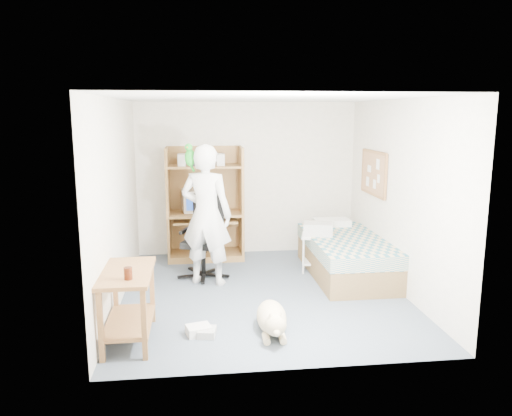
# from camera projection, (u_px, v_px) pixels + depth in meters

# --- Properties ---
(floor) EXTENTS (4.00, 4.00, 0.00)m
(floor) POSITION_uv_depth(u_px,v_px,m) (263.00, 293.00, 6.54)
(floor) COLOR #4C5868
(floor) RESTS_ON ground
(wall_back) EXTENTS (3.60, 0.02, 2.50)m
(wall_back) POSITION_uv_depth(u_px,v_px,m) (247.00, 179.00, 8.26)
(wall_back) COLOR silver
(wall_back) RESTS_ON floor
(wall_right) EXTENTS (0.02, 4.00, 2.50)m
(wall_right) POSITION_uv_depth(u_px,v_px,m) (399.00, 196.00, 6.52)
(wall_right) COLOR silver
(wall_right) RESTS_ON floor
(wall_left) EXTENTS (0.02, 4.00, 2.50)m
(wall_left) POSITION_uv_depth(u_px,v_px,m) (117.00, 202.00, 6.10)
(wall_left) COLOR silver
(wall_left) RESTS_ON floor
(ceiling) EXTENTS (3.60, 4.00, 0.02)m
(ceiling) POSITION_uv_depth(u_px,v_px,m) (263.00, 98.00, 6.07)
(ceiling) COLOR white
(ceiling) RESTS_ON wall_back
(computer_hutch) EXTENTS (1.20, 0.63, 1.80)m
(computer_hutch) POSITION_uv_depth(u_px,v_px,m) (205.00, 208.00, 8.00)
(computer_hutch) COLOR brown
(computer_hutch) RESTS_ON floor
(bed) EXTENTS (1.02, 2.02, 0.66)m
(bed) POSITION_uv_depth(u_px,v_px,m) (346.00, 255.00, 7.24)
(bed) COLOR brown
(bed) RESTS_ON floor
(side_desk) EXTENTS (0.50, 1.00, 0.75)m
(side_desk) POSITION_uv_depth(u_px,v_px,m) (128.00, 295.00, 5.10)
(side_desk) COLOR brown
(side_desk) RESTS_ON floor
(corkboard) EXTENTS (0.04, 0.94, 0.66)m
(corkboard) POSITION_uv_depth(u_px,v_px,m) (374.00, 173.00, 7.35)
(corkboard) COLOR #A16C48
(corkboard) RESTS_ON wall_right
(office_chair) EXTENTS (0.67, 0.67, 1.16)m
(office_chair) POSITION_uv_depth(u_px,v_px,m) (205.00, 248.00, 7.15)
(office_chair) COLOR black
(office_chair) RESTS_ON floor
(person) EXTENTS (0.82, 0.68, 1.92)m
(person) POSITION_uv_depth(u_px,v_px,m) (206.00, 215.00, 6.75)
(person) COLOR white
(person) RESTS_ON floor
(parrot) EXTENTS (0.14, 0.24, 0.39)m
(parrot) POSITION_uv_depth(u_px,v_px,m) (190.00, 156.00, 6.59)
(parrot) COLOR #12821D
(parrot) RESTS_ON person
(dog) EXTENTS (0.35, 1.00, 0.37)m
(dog) POSITION_uv_depth(u_px,v_px,m) (272.00, 318.00, 5.34)
(dog) COLOR beige
(dog) RESTS_ON floor
(printer_cart) EXTENTS (0.54, 0.47, 0.56)m
(printer_cart) POSITION_uv_depth(u_px,v_px,m) (318.00, 247.00, 7.38)
(printer_cart) COLOR silver
(printer_cart) RESTS_ON floor
(printer) EXTENTS (0.49, 0.41, 0.18)m
(printer) POSITION_uv_depth(u_px,v_px,m) (318.00, 229.00, 7.32)
(printer) COLOR #B2B2AD
(printer) RESTS_ON printer_cart
(crt_monitor) EXTENTS (0.42, 0.44, 0.35)m
(crt_monitor) POSITION_uv_depth(u_px,v_px,m) (194.00, 201.00, 7.96)
(crt_monitor) COLOR beige
(crt_monitor) RESTS_ON computer_hutch
(keyboard) EXTENTS (0.45, 0.17, 0.03)m
(keyboard) POSITION_uv_depth(u_px,v_px,m) (208.00, 219.00, 7.88)
(keyboard) COLOR beige
(keyboard) RESTS_ON computer_hutch
(pencil_cup) EXTENTS (0.08, 0.08, 0.12)m
(pencil_cup) POSITION_uv_depth(u_px,v_px,m) (226.00, 209.00, 7.95)
(pencil_cup) COLOR gold
(pencil_cup) RESTS_ON computer_hutch
(drink_glass) EXTENTS (0.08, 0.08, 0.12)m
(drink_glass) POSITION_uv_depth(u_px,v_px,m) (128.00, 273.00, 4.78)
(drink_glass) COLOR #3F180A
(drink_glass) RESTS_ON side_desk
(floor_box_a) EXTENTS (0.29, 0.26, 0.10)m
(floor_box_a) POSITION_uv_depth(u_px,v_px,m) (199.00, 330.00, 5.30)
(floor_box_a) COLOR silver
(floor_box_a) RESTS_ON floor
(floor_box_b) EXTENTS (0.22, 0.25, 0.08)m
(floor_box_b) POSITION_uv_depth(u_px,v_px,m) (207.00, 332.00, 5.28)
(floor_box_b) COLOR #ABABA6
(floor_box_b) RESTS_ON floor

